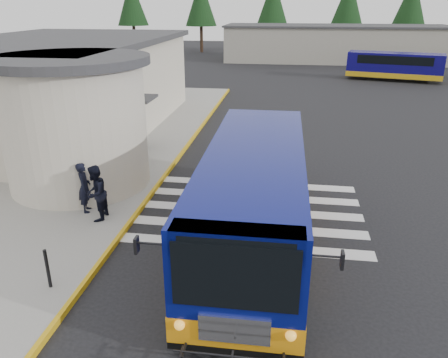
# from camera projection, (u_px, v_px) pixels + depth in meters

# --- Properties ---
(ground) EXTENTS (140.00, 140.00, 0.00)m
(ground) POSITION_uv_depth(u_px,v_px,m) (260.00, 202.00, 15.76)
(ground) COLOR black
(ground) RESTS_ON ground
(sidewalk) EXTENTS (10.00, 34.00, 0.15)m
(sidewalk) POSITION_uv_depth(u_px,v_px,m) (76.00, 153.00, 20.62)
(sidewalk) COLOR gray
(sidewalk) RESTS_ON ground
(curb_strip) EXTENTS (0.12, 34.00, 0.16)m
(curb_strip) POSITION_uv_depth(u_px,v_px,m) (178.00, 158.00, 19.95)
(curb_strip) COLOR gold
(curb_strip) RESTS_ON ground
(station_building) EXTENTS (12.70, 18.70, 4.80)m
(station_building) POSITION_uv_depth(u_px,v_px,m) (62.00, 88.00, 22.60)
(station_building) COLOR beige
(station_building) RESTS_ON ground
(crosswalk) EXTENTS (8.00, 5.35, 0.01)m
(crosswalk) POSITION_uv_depth(u_px,v_px,m) (244.00, 210.00, 15.10)
(crosswalk) COLOR silver
(crosswalk) RESTS_ON ground
(depot_building) EXTENTS (26.40, 8.40, 4.20)m
(depot_building) POSITION_uv_depth(u_px,v_px,m) (335.00, 43.00, 52.66)
(depot_building) COLOR gray
(depot_building) RESTS_ON ground
(tree_line) EXTENTS (58.40, 4.40, 10.00)m
(tree_line) POSITION_uv_depth(u_px,v_px,m) (335.00, 2.00, 58.21)
(tree_line) COLOR black
(tree_line) RESTS_ON ground
(transit_bus) EXTENTS (3.79, 10.43, 2.93)m
(transit_bus) POSITION_uv_depth(u_px,v_px,m) (254.00, 201.00, 12.50)
(transit_bus) COLOR #080F63
(transit_bus) RESTS_ON ground
(pedestrian_a) EXTENTS (0.59, 0.73, 1.72)m
(pedestrian_a) POSITION_uv_depth(u_px,v_px,m) (84.00, 187.00, 14.43)
(pedestrian_a) COLOR black
(pedestrian_a) RESTS_ON sidewalk
(pedestrian_b) EXTENTS (0.71, 0.90, 1.83)m
(pedestrian_b) POSITION_uv_depth(u_px,v_px,m) (96.00, 193.00, 13.84)
(pedestrian_b) COLOR black
(pedestrian_b) RESTS_ON sidewalk
(bollard) EXTENTS (0.09, 0.09, 1.04)m
(bollard) POSITION_uv_depth(u_px,v_px,m) (48.00, 269.00, 10.61)
(bollard) COLOR black
(bollard) RESTS_ON sidewalk
(far_bus_a) EXTENTS (8.57, 4.30, 2.13)m
(far_bus_a) POSITION_uv_depth(u_px,v_px,m) (394.00, 65.00, 39.78)
(far_bus_a) COLOR #0D0759
(far_bus_a) RESTS_ON ground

